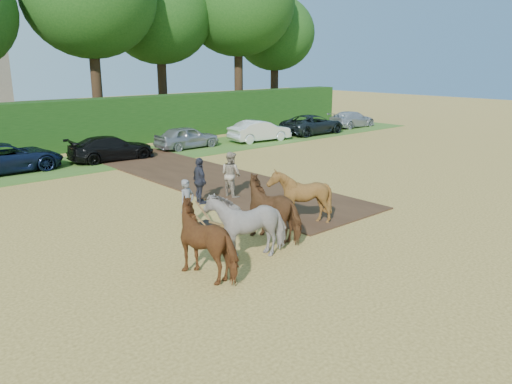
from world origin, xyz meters
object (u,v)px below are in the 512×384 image
at_px(spectator_far, 200,181).
at_px(parked_cars, 162,142).
at_px(plough_team, 259,215).
at_px(spectator_near, 231,174).

xyz_separation_m(spectator_far, parked_cars, (4.48, 10.11, -0.19)).
bearing_deg(spectator_far, parked_cars, -11.66).
height_order(spectator_far, plough_team, plough_team).
xyz_separation_m(spectator_near, parked_cars, (2.97, 10.11, -0.21)).
bearing_deg(spectator_near, plough_team, 145.52).
distance_m(spectator_near, plough_team, 5.51).
bearing_deg(spectator_near, spectator_far, 85.67).
bearing_deg(parked_cars, spectator_far, -113.90).
height_order(plough_team, parked_cars, plough_team).
distance_m(plough_team, parked_cars, 15.94).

